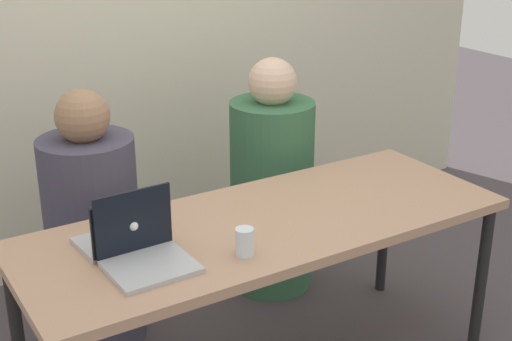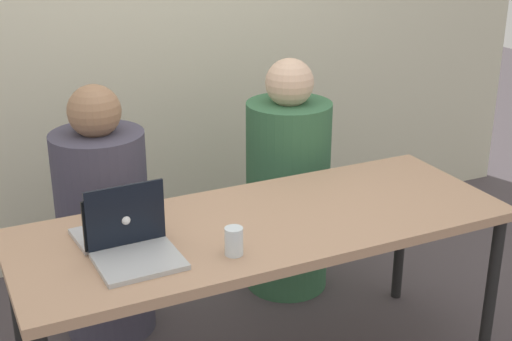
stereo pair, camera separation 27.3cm
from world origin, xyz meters
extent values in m
cube|color=beige|center=(0.00, 1.43, 1.30)|extent=(4.99, 0.10, 2.59)
cube|color=tan|center=(0.00, 0.00, 0.73)|extent=(1.92, 0.73, 0.04)
cylinder|color=black|center=(0.91, -0.31, 0.35)|extent=(0.05, 0.05, 0.71)
cylinder|color=black|center=(-0.91, 0.31, 0.35)|extent=(0.05, 0.05, 0.71)
cylinder|color=black|center=(0.91, 0.31, 0.35)|extent=(0.05, 0.05, 0.71)
cylinder|color=#434053|center=(-0.47, 0.68, 0.48)|extent=(0.48, 0.48, 0.97)
sphere|color=#997051|center=(-0.47, 0.68, 1.06)|extent=(0.23, 0.23, 0.23)
cylinder|color=#356744|center=(0.47, 0.68, 0.49)|extent=(0.50, 0.50, 0.98)
sphere|color=beige|center=(0.47, 0.68, 1.08)|extent=(0.23, 0.23, 0.23)
cube|color=#B2B2B6|center=(-0.55, 0.12, 0.76)|extent=(0.31, 0.23, 0.02)
cube|color=black|center=(-0.54, 0.02, 0.86)|extent=(0.30, 0.03, 0.19)
sphere|color=white|center=(-0.54, 0.00, 0.86)|extent=(0.03, 0.03, 0.03)
cube|color=#B1B4B8|center=(-0.54, -0.12, 0.76)|extent=(0.29, 0.25, 0.02)
cube|color=black|center=(-0.54, 0.00, 0.88)|extent=(0.28, 0.02, 0.22)
sphere|color=white|center=(-0.54, 0.02, 0.88)|extent=(0.04, 0.04, 0.04)
cylinder|color=silver|center=(-0.22, -0.20, 0.80)|extent=(0.07, 0.07, 0.10)
cylinder|color=silver|center=(-0.22, -0.20, 0.77)|extent=(0.06, 0.06, 0.06)
camera|label=1|loc=(-1.34, -2.09, 1.92)|focal=50.00mm
camera|label=2|loc=(-1.10, -2.22, 1.92)|focal=50.00mm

